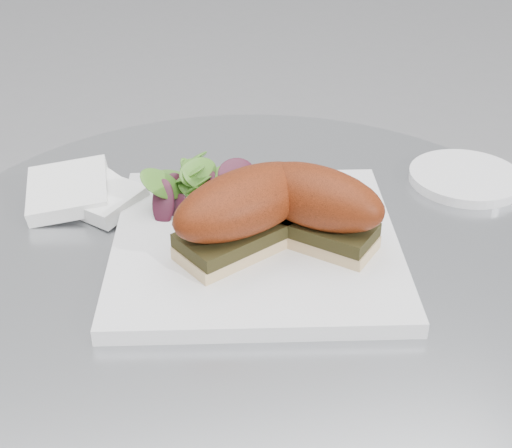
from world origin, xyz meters
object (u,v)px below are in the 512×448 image
at_px(sandwich_right, 315,205).
at_px(plate, 256,243).
at_px(sandwich_left, 247,209).
at_px(saucer, 465,178).

bearing_deg(sandwich_right, plate, -158.04).
bearing_deg(sandwich_left, saucer, -6.73).
bearing_deg(plate, saucer, 16.90).
distance_m(sandwich_right, saucer, 0.25).
height_order(sandwich_left, saucer, sandwich_left).
xyz_separation_m(sandwich_right, saucer, (0.22, 0.11, -0.05)).
bearing_deg(sandwich_left, sandwich_right, -31.97).
distance_m(plate, saucer, 0.29).
bearing_deg(saucer, plate, -163.10).
height_order(plate, sandwich_left, sandwich_left).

